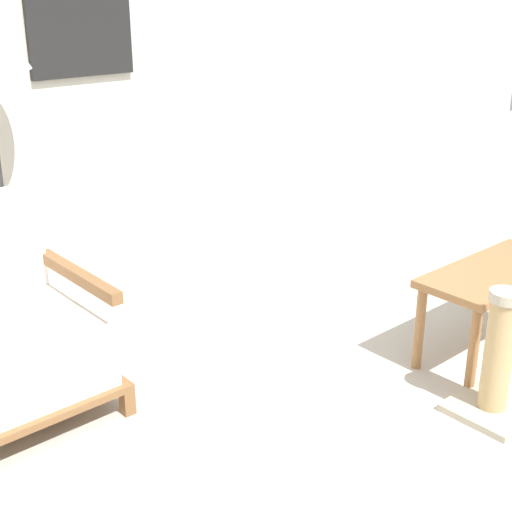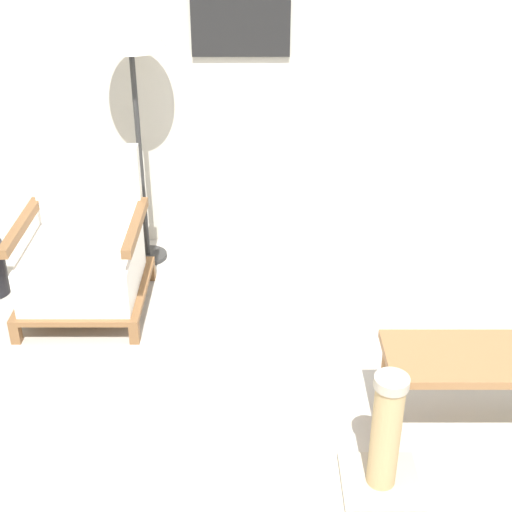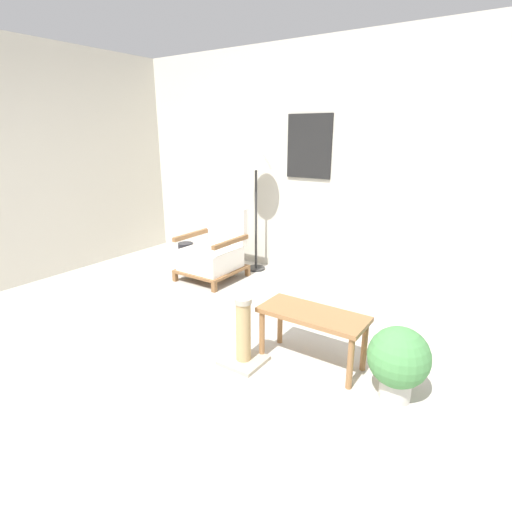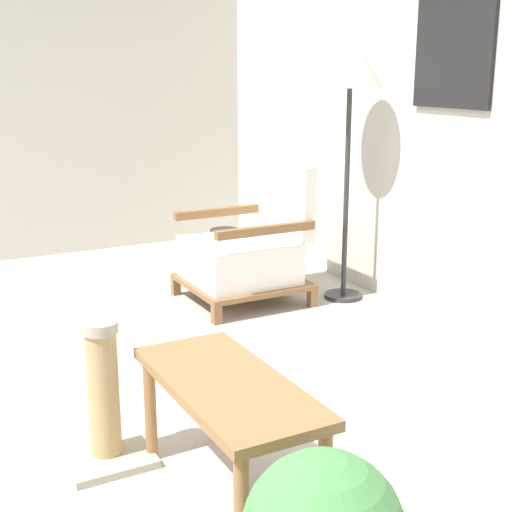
{
  "view_description": "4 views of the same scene",
  "coord_description": "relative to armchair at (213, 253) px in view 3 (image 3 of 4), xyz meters",
  "views": [
    {
      "loc": [
        -1.98,
        -0.85,
        1.64
      ],
      "look_at": [
        -0.13,
        1.26,
        0.55
      ],
      "focal_mm": 50.0,
      "sensor_mm": 36.0,
      "label": 1
    },
    {
      "loc": [
        -0.12,
        -1.65,
        2.15
      ],
      "look_at": [
        -0.13,
        1.26,
        0.55
      ],
      "focal_mm": 50.0,
      "sensor_mm": 36.0,
      "label": 2
    },
    {
      "loc": [
        1.97,
        -1.81,
        1.71
      ],
      "look_at": [
        -0.13,
        1.26,
        0.55
      ],
      "focal_mm": 28.0,
      "sensor_mm": 36.0,
      "label": 3
    },
    {
      "loc": [
        2.69,
        -0.26,
        1.4
      ],
      "look_at": [
        -0.13,
        1.26,
        0.55
      ],
      "focal_mm": 50.0,
      "sensor_mm": 36.0,
      "label": 4
    }
  ],
  "objects": [
    {
      "name": "scratching_post",
      "position": [
        1.41,
        -1.33,
        -0.1
      ],
      "size": [
        0.31,
        0.31,
        0.54
      ],
      "color": "#B2A893",
      "rests_on": "ground_plane"
    },
    {
      "name": "coffee_table",
      "position": [
        1.85,
        -1.04,
        0.05
      ],
      "size": [
        0.8,
        0.35,
        0.43
      ],
      "color": "olive",
      "rests_on": "ground_plane"
    },
    {
      "name": "armchair",
      "position": [
        0.0,
        0.0,
        0.0
      ],
      "size": [
        0.66,
        0.69,
        0.84
      ],
      "color": "brown",
      "rests_on": "ground_plane"
    },
    {
      "name": "floor_lamp",
      "position": [
        0.25,
        0.54,
        1.07
      ],
      "size": [
        0.39,
        0.39,
        1.59
      ],
      "color": "#2D2D2D",
      "rests_on": "ground_plane"
    },
    {
      "name": "wall_back",
      "position": [
        1.05,
        0.82,
        1.04
      ],
      "size": [
        8.0,
        0.09,
        2.7
      ],
      "color": "beige",
      "rests_on": "ground_plane"
    },
    {
      "name": "wall_left",
      "position": [
        -1.71,
        -1.2,
        1.04
      ],
      "size": [
        0.06,
        8.0,
        2.7
      ],
      "color": "beige",
      "rests_on": "ground_plane"
    },
    {
      "name": "potted_plant",
      "position": [
        2.5,
        -1.1,
        -0.02
      ],
      "size": [
        0.4,
        0.4,
        0.51
      ],
      "color": "beige",
      "rests_on": "ground_plane"
    },
    {
      "name": "vase",
      "position": [
        -0.59,
        0.13,
        -0.15
      ],
      "size": [
        0.2,
        0.2,
        0.32
      ],
      "primitive_type": "cylinder",
      "color": "black",
      "rests_on": "ground_plane"
    },
    {
      "name": "ground_plane",
      "position": [
        1.05,
        -1.7,
        -0.31
      ],
      "size": [
        14.0,
        14.0,
        0.0
      ],
      "primitive_type": "plane",
      "color": "#B7B2A8"
    }
  ]
}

